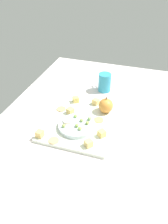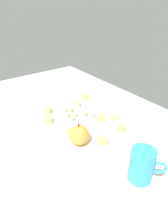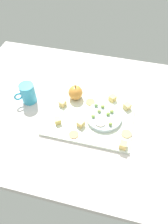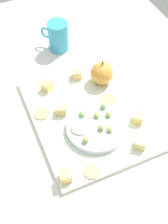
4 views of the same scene
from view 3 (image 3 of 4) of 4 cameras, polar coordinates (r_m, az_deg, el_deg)
table at (r=97.63cm, az=3.13°, el=-0.40°), size 132.10×83.50×3.65cm
platter at (r=93.46cm, az=1.73°, el=-1.01°), size 37.40×29.48×1.46cm
serving_dish at (r=91.39cm, az=5.36°, el=-1.27°), size 15.48×15.48×1.81cm
apple_whole at (r=97.24cm, az=-2.31°, el=5.27°), size 6.72×6.72×6.72cm
apple_stem at (r=94.46cm, az=-2.38°, el=6.95°), size 0.50×0.50×1.20cm
cheese_cube_0 at (r=83.98cm, az=10.51°, el=-8.75°), size 3.05×3.05×2.72cm
cheese_cube_1 at (r=89.88cm, az=-7.08°, el=-2.28°), size 3.77×3.77×2.72cm
cheese_cube_2 at (r=98.37cm, az=7.69°, el=3.73°), size 3.80×3.80×2.72cm
cheese_cube_3 at (r=88.29cm, az=-0.91°, el=-3.10°), size 3.60×3.60×2.72cm
cheese_cube_4 at (r=95.91cm, az=-5.83°, el=2.41°), size 3.44×3.44×2.72cm
cheese_cube_5 at (r=96.11cm, az=11.55°, el=1.52°), size 3.82×3.82×2.72cm
cracker_0 at (r=88.45cm, az=11.37°, el=-5.78°), size 4.18×4.18×0.40cm
cracker_1 at (r=97.45cm, az=1.71°, el=2.71°), size 4.18×4.18×0.40cm
cracker_2 at (r=86.67cm, az=-2.82°, el=-6.05°), size 4.18×4.18×0.40cm
grape_0 at (r=92.84cm, az=5.06°, el=1.43°), size 1.67×1.50×1.40cm
grape_1 at (r=90.43cm, az=6.53°, el=-0.51°), size 1.67×1.50×1.49cm
grape_2 at (r=89.27cm, az=2.43°, el=-1.11°), size 1.67×1.50×1.37cm
grape_3 at (r=93.01cm, az=3.18°, el=1.78°), size 1.67×1.50×1.55cm
grape_4 at (r=87.27cm, az=7.15°, el=-3.22°), size 1.67×1.50×1.56cm
grape_5 at (r=91.56cm, az=7.52°, el=0.18°), size 1.67×1.50×1.45cm
grape_6 at (r=91.19cm, az=4.10°, el=0.29°), size 1.67×1.50×1.37cm
apple_slice_0 at (r=87.96cm, az=4.41°, el=-2.77°), size 4.50×4.50×0.60cm
cup at (r=100.03cm, az=-14.91°, el=4.88°), size 8.47×7.94×9.81cm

